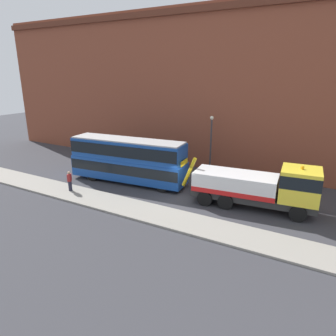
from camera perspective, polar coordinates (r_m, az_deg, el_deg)
The scene contains 7 objects.
ground_plane at distance 25.34m, azimuth 3.33°, elevation -5.31°, with size 120.00×120.00×0.00m, color #38383D.
near_kerb at distance 21.94m, azimuth -1.56°, elevation -8.84°, with size 60.00×2.80×0.15m, color gray.
building_facade at distance 31.25m, azimuth 10.66°, elevation 14.00°, with size 60.00×1.50×16.00m.
recovery_tow_truck at distance 23.52m, azimuth 16.64°, elevation -3.28°, with size 10.23×3.48×3.67m.
double_decker_bus at distance 28.14m, azimuth -7.51°, elevation 1.71°, with size 11.19×3.59×4.06m.
pedestrian_onlooker at distance 27.12m, azimuth -17.84°, elevation -2.37°, with size 0.41×0.47×1.71m.
street_lamp at distance 29.97m, azimuth 8.00°, elevation 5.11°, with size 0.36×0.36×5.83m.
Camera 1 is at (10.15, -21.05, 9.79)m, focal length 32.71 mm.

